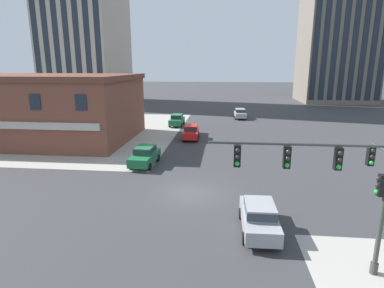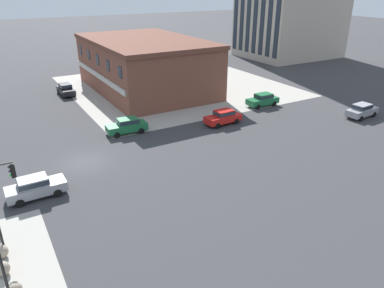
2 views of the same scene
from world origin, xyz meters
TOP-DOWN VIEW (x-y plane):
  - ground_plane at (0.00, 0.00)m, footprint 320.00×320.00m
  - sidewalk_far_corner at (-20.00, 20.00)m, footprint 32.00×32.00m
  - bollard_sphere_curb_a at (10.35, -7.85)m, footprint 0.84×0.84m
  - bollard_sphere_curb_b at (11.97, -7.92)m, footprint 0.84×0.84m
  - street_lamp_mid_sidewalk at (15.81, -7.66)m, footprint 0.36×0.36m
  - car_main_northbound_near at (-1.84, 16.83)m, footprint 2.04×4.47m
  - car_main_southbound_near at (-23.51, 3.66)m, footprint 4.44×1.98m
  - car_main_southbound_far at (4.13, -4.86)m, footprint 1.95×4.43m
  - car_cross_eastbound at (-4.86, 25.37)m, footprint 1.94×4.42m
  - car_parked_curb at (-4.83, 6.05)m, footprint 2.09×4.50m
  - car_main_mid at (4.77, 32.98)m, footprint 2.09×4.50m
  - storefront_block_near_corner at (-20.43, 15.17)m, footprint 23.31×14.74m

SIDE VIEW (x-z plane):
  - ground_plane at x=0.00m, z-range 0.00..0.00m
  - sidewalk_far_corner at x=-20.00m, z-range -0.01..0.01m
  - bollard_sphere_curb_a at x=10.35m, z-range 0.00..0.84m
  - bollard_sphere_curb_b at x=11.97m, z-range 0.00..0.84m
  - car_main_northbound_near at x=-1.84m, z-range 0.08..1.76m
  - car_main_southbound_near at x=-23.51m, z-range 0.08..1.76m
  - car_main_southbound_far at x=4.13m, z-range 0.08..1.76m
  - car_cross_eastbound at x=-4.86m, z-range 0.08..1.76m
  - car_parked_curb at x=-4.83m, z-range 0.08..1.76m
  - car_main_mid at x=4.77m, z-range 0.08..1.76m
  - street_lamp_mid_sidewalk at x=15.81m, z-range 0.67..5.62m
  - storefront_block_near_corner at x=-20.43m, z-range 0.01..7.69m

